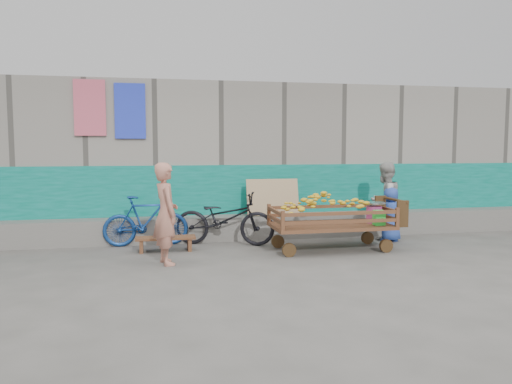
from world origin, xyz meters
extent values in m
plane|color=#52514B|center=(0.00, 0.00, 0.00)|extent=(80.00, 80.00, 0.00)
cube|color=gray|center=(0.00, 4.10, 1.50)|extent=(12.00, 3.00, 3.00)
cube|color=#01725A|center=(0.00, 2.58, 0.70)|extent=(12.00, 0.03, 1.40)
cube|color=slate|center=(0.00, 2.35, 0.23)|extent=(12.00, 0.50, 0.45)
cube|color=tan|center=(0.30, 2.22, 0.80)|extent=(1.00, 0.19, 0.68)
cube|color=#DA5971|center=(-3.00, 2.56, 2.45)|extent=(0.55, 0.03, 1.00)
cube|color=blue|center=(-2.30, 2.56, 2.40)|extent=(0.55, 0.03, 1.00)
cube|color=#543523|center=(1.02, 1.02, 0.42)|extent=(2.00, 1.00, 0.06)
cylinder|color=#3E2713|center=(0.19, 0.66, 0.11)|extent=(0.22, 0.07, 0.22)
cube|color=#543523|center=(0.05, 0.56, 0.60)|extent=(0.06, 0.06, 0.31)
cylinder|color=#3E2713|center=(0.19, 1.39, 0.11)|extent=(0.22, 0.07, 0.22)
cube|color=#543523|center=(0.05, 1.49, 0.60)|extent=(0.06, 0.06, 0.31)
cylinder|color=#3E2713|center=(1.86, 0.66, 0.11)|extent=(0.22, 0.07, 0.22)
cube|color=#543523|center=(1.99, 0.56, 0.60)|extent=(0.06, 0.06, 0.31)
cylinder|color=#3E2713|center=(1.86, 1.39, 0.11)|extent=(0.22, 0.07, 0.22)
cube|color=#543523|center=(1.99, 1.49, 0.60)|extent=(0.06, 0.06, 0.31)
cube|color=#543523|center=(1.02, 0.56, 0.56)|extent=(1.94, 0.04, 0.06)
cube|color=#543523|center=(1.02, 0.56, 0.69)|extent=(1.94, 0.04, 0.06)
cube|color=#543523|center=(1.02, 1.49, 0.56)|extent=(1.94, 0.04, 0.06)
cube|color=#543523|center=(1.02, 1.49, 0.69)|extent=(1.94, 0.04, 0.06)
cube|color=#543523|center=(0.05, 1.02, 0.56)|extent=(0.04, 0.94, 0.06)
cube|color=#543523|center=(0.05, 1.02, 0.69)|extent=(0.04, 0.94, 0.06)
cube|color=#543523|center=(1.99, 1.02, 0.56)|extent=(0.04, 0.94, 0.06)
cube|color=#543523|center=(1.99, 1.02, 0.69)|extent=(0.04, 0.94, 0.06)
cylinder|color=#3E2713|center=(2.19, 1.02, 0.84)|extent=(0.04, 0.89, 0.04)
cube|color=#3E2713|center=(2.11, 1.44, 0.65)|extent=(0.20, 0.04, 0.45)
cube|color=#3E2713|center=(2.11, 0.61, 0.65)|extent=(0.20, 0.04, 0.45)
ellipsoid|color=gold|center=(0.91, 1.02, 0.69)|extent=(1.45, 0.78, 0.49)
cylinder|color=#CA4394|center=(1.80, 1.02, 0.59)|extent=(0.27, 0.27, 0.29)
cylinder|color=silver|center=(1.80, 1.02, 0.75)|extent=(0.03, 0.03, 0.07)
cylinder|color=silver|center=(1.80, 1.02, 0.79)|extent=(0.38, 0.38, 0.02)
cube|color=#30EA43|center=(1.75, 0.71, 0.58)|extent=(0.18, 0.13, 0.25)
cube|color=#543523|center=(-1.73, 1.50, 0.23)|extent=(0.99, 0.30, 0.04)
cube|color=#543523|center=(-2.12, 1.50, 0.10)|extent=(0.06, 0.28, 0.20)
cube|color=#543523|center=(-1.33, 1.50, 0.10)|extent=(0.06, 0.28, 0.20)
imported|color=tan|center=(-1.74, 0.58, 0.76)|extent=(0.49, 0.63, 1.52)
imported|color=#BAB9B3|center=(2.37, 1.79, 0.73)|extent=(0.88, 0.81, 1.46)
imported|color=#2A49A7|center=(2.37, 1.54, 0.50)|extent=(0.54, 0.40, 1.01)
imported|color=black|center=(-0.68, 1.85, 0.47)|extent=(1.90, 1.19, 0.94)
imported|color=navy|center=(-2.05, 2.05, 0.45)|extent=(1.50, 0.47, 0.89)
camera|label=1|loc=(-1.93, -6.89, 1.76)|focal=35.00mm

